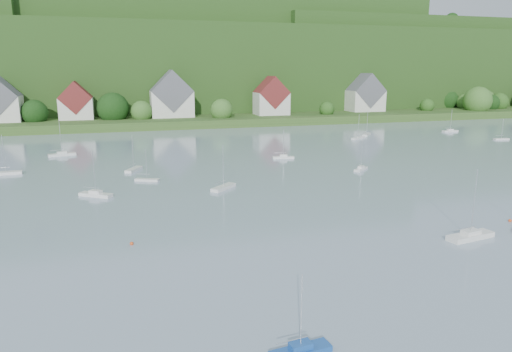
{
  "coord_description": "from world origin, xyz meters",
  "views": [
    {
      "loc": [
        -14.89,
        2.92,
        21.19
      ],
      "look_at": [
        6.13,
        75.0,
        4.0
      ],
      "focal_mm": 32.82,
      "sensor_mm": 36.0,
      "label": 1
    }
  ],
  "objects": [
    {
      "name": "mooring_buoy_2",
      "position": [
        37.65,
        53.71,
        0.0
      ],
      "size": [
        0.47,
        0.47,
        0.47
      ],
      "primitive_type": "sphere",
      "color": "#D74B1B",
      "rests_on": "ground"
    },
    {
      "name": "village_building_4",
      "position": [
        90.0,
        190.0,
        9.59
      ],
      "size": [
        15.0,
        10.4,
        16.5
      ],
      "color": "beige",
      "rests_on": "far_shore_strip"
    },
    {
      "name": "mooring_buoy_3",
      "position": [
        -14.42,
        59.52,
        0.0
      ],
      "size": [
        0.48,
        0.48,
        0.48
      ],
      "primitive_type": "sphere",
      "color": "#D74B1B",
      "rests_on": "ground"
    },
    {
      "name": "near_sailboat_1",
      "position": [
        -2.78,
        32.36,
        0.39
      ],
      "size": [
        5.0,
        1.93,
        6.58
      ],
      "rotation": [
        0.0,
        0.0,
        0.12
      ],
      "color": "#1A4B9A",
      "rests_on": "ground"
    },
    {
      "name": "village_building_0",
      "position": [
        -55.0,
        187.0,
        9.51
      ],
      "size": [
        14.0,
        10.4,
        16.0
      ],
      "color": "beige",
      "rests_on": "far_shore_strip"
    },
    {
      "name": "far_sailboat_cluster",
      "position": [
        2.61,
        117.13,
        0.37
      ],
      "size": [
        190.21,
        73.15,
        8.71
      ],
      "color": "silver",
      "rests_on": "ground"
    },
    {
      "name": "far_shore_strip",
      "position": [
        0.0,
        200.0,
        1.5
      ],
      "size": [
        600.0,
        60.0,
        3.0
      ],
      "primitive_type": "cube",
      "color": "#2F521E",
      "rests_on": "ground"
    },
    {
      "name": "near_sailboat_3",
      "position": [
        27.29,
        49.51,
        0.47
      ],
      "size": [
        6.96,
        2.96,
        9.11
      ],
      "rotation": [
        0.0,
        0.0,
        0.16
      ],
      "color": "silver",
      "rests_on": "ground"
    },
    {
      "name": "village_building_1",
      "position": [
        -30.0,
        189.0,
        8.75
      ],
      "size": [
        12.0,
        9.36,
        14.0
      ],
      "color": "beige",
      "rests_on": "far_shore_strip"
    },
    {
      "name": "forested_ridge",
      "position": [
        0.39,
        268.57,
        22.89
      ],
      "size": [
        620.0,
        181.22,
        69.89
      ],
      "color": "#1D3D13",
      "rests_on": "ground"
    },
    {
      "name": "village_building_3",
      "position": [
        45.0,
        186.0,
        9.43
      ],
      "size": [
        13.0,
        10.4,
        15.5
      ],
      "color": "beige",
      "rests_on": "far_shore_strip"
    },
    {
      "name": "village_building_2",
      "position": [
        5.0,
        188.0,
        10.27
      ],
      "size": [
        16.0,
        11.44,
        18.0
      ],
      "color": "beige",
      "rests_on": "far_shore_strip"
    }
  ]
}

